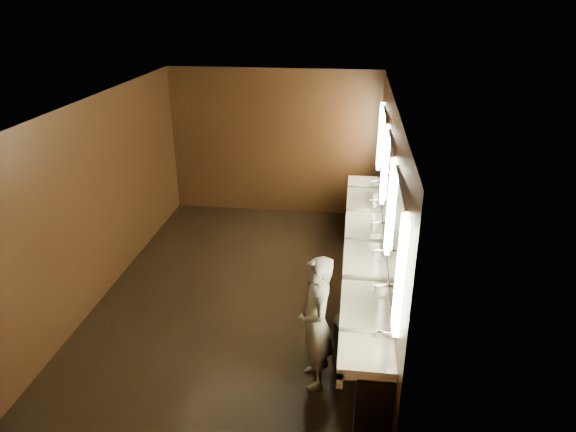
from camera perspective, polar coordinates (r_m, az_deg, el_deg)
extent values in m
plane|color=black|center=(7.79, -4.83, -7.97)|extent=(6.00, 6.00, 0.00)
cube|color=#2D2D2B|center=(6.75, -5.66, 12.68)|extent=(4.00, 6.00, 0.02)
cube|color=black|center=(9.94, -1.57, 8.12)|extent=(4.00, 0.02, 2.80)
cube|color=black|center=(4.62, -13.17, -12.52)|extent=(4.00, 0.02, 2.80)
cube|color=black|center=(7.81, -19.71, 2.22)|extent=(0.02, 6.00, 2.80)
cube|color=black|center=(7.02, 10.97, 0.80)|extent=(0.02, 6.00, 2.80)
cube|color=black|center=(7.44, 8.99, -6.19)|extent=(0.36, 5.40, 0.81)
cube|color=white|center=(7.23, 8.46, -3.10)|extent=(0.55, 5.40, 0.12)
cube|color=white|center=(7.26, 6.49, -3.56)|extent=(0.06, 5.40, 0.18)
cylinder|color=silver|center=(5.29, 10.81, -12.61)|extent=(0.18, 0.04, 0.04)
cylinder|color=silver|center=(6.02, 10.42, -7.65)|extent=(0.18, 0.04, 0.04)
cylinder|color=silver|center=(6.78, 10.13, -3.79)|extent=(0.18, 0.04, 0.04)
cylinder|color=silver|center=(7.57, 9.89, -0.72)|extent=(0.18, 0.04, 0.04)
cylinder|color=silver|center=(8.38, 9.71, 1.76)|extent=(0.18, 0.04, 0.04)
cylinder|color=silver|center=(9.21, 9.55, 3.80)|extent=(0.18, 0.04, 0.04)
cube|color=#FFF8B9|center=(4.71, 12.36, -6.61)|extent=(0.06, 0.22, 1.15)
cube|color=white|center=(5.42, 11.92, -2.35)|extent=(0.03, 1.32, 1.15)
cube|color=#FFF8B9|center=(6.14, 11.30, 0.93)|extent=(0.06, 0.23, 1.15)
cube|color=white|center=(6.89, 11.07, 3.49)|extent=(0.03, 1.32, 1.15)
cube|color=#FFF8B9|center=(7.64, 10.66, 5.56)|extent=(0.06, 0.23, 1.15)
cube|color=white|center=(8.41, 10.52, 7.25)|extent=(0.03, 1.32, 1.15)
cube|color=#FFF8B9|center=(9.17, 10.22, 8.67)|extent=(0.06, 0.22, 1.15)
imported|color=#97B2E1|center=(5.68, 3.13, -11.80)|extent=(0.51, 0.65, 1.58)
cylinder|color=black|center=(6.24, 6.86, -13.75)|extent=(0.48, 0.48, 0.61)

